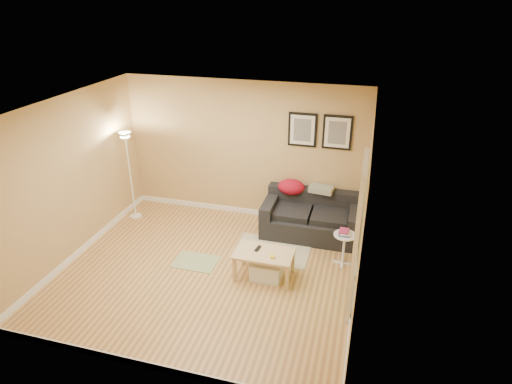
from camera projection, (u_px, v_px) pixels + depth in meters
The scene contains 25 objects.
floor at pixel (208, 271), 6.77m from camera, with size 4.50×4.50×0.00m, color tan.
ceiling at pixel (199, 108), 5.65m from camera, with size 4.50×4.50×0.00m, color white.
wall_back at pixel (244, 151), 7.95m from camera, with size 4.50×4.50×0.00m, color tan.
wall_front at pixel (133, 278), 4.47m from camera, with size 4.50×4.50×0.00m, color tan.
wall_left at pixel (70, 180), 6.75m from camera, with size 4.00×4.00×0.00m, color tan.
wall_right at pixel (363, 216), 5.67m from camera, with size 4.00×4.00×0.00m, color tan.
baseboard_back at pixel (244, 211), 8.48m from camera, with size 4.50×0.02×0.10m, color white.
baseboard_front at pixel (146, 365), 5.01m from camera, with size 4.50×0.02×0.10m, color white.
baseboard_left at pixel (84, 247), 7.28m from camera, with size 0.02×4.00×0.10m, color white.
baseboard_right at pixel (353, 292), 6.21m from camera, with size 0.02×4.00×0.10m, color white.
sofa at pixel (311, 216), 7.61m from camera, with size 1.70×0.90×0.75m, color black, non-canonical shape.
red_throw at pixel (291, 187), 7.77m from camera, with size 0.48×0.36×0.28m, color #A70F33, non-canonical shape.
plaid_throw at pixel (321, 189), 7.67m from camera, with size 0.42×0.26×0.10m, color tan, non-canonical shape.
framed_print_left at pixel (302, 130), 7.46m from camera, with size 0.50×0.04×0.60m, color black, non-canonical shape.
framed_print_right at pixel (337, 132), 7.32m from camera, with size 0.50×0.04×0.60m, color black, non-canonical shape.
area_rug at pixel (272, 250), 7.29m from camera, with size 1.25×0.85×0.01m, color beige.
green_runner at pixel (196, 262), 6.98m from camera, with size 0.70×0.50×0.01m, color #668C4C.
coffee_table at pixel (264, 265), 6.54m from camera, with size 0.87×0.53×0.43m, color #D4B581, non-canonical shape.
remote_control at pixel (258, 248), 6.53m from camera, with size 0.05×0.16×0.02m, color black.
tape_roll at pixel (272, 257), 6.31m from camera, with size 0.07×0.07×0.03m, color yellow.
storage_bin at pixel (266, 270), 6.53m from camera, with size 0.47×0.34×0.29m, color white, non-canonical shape.
side_table at pixel (344, 249), 6.83m from camera, with size 0.36×0.36×0.54m, color white, non-canonical shape.
book_stack at pixel (344, 232), 6.71m from camera, with size 0.16×0.21×0.07m, color #313F95, non-canonical shape.
floor_lamp at pixel (131, 178), 8.02m from camera, with size 0.22×0.22×1.71m, color white, non-canonical shape.
doorway at pixel (356, 239), 5.67m from camera, with size 0.12×1.01×2.13m, color white, non-canonical shape.
Camera 1 is at (2.20, -5.19, 4.02)m, focal length 30.18 mm.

